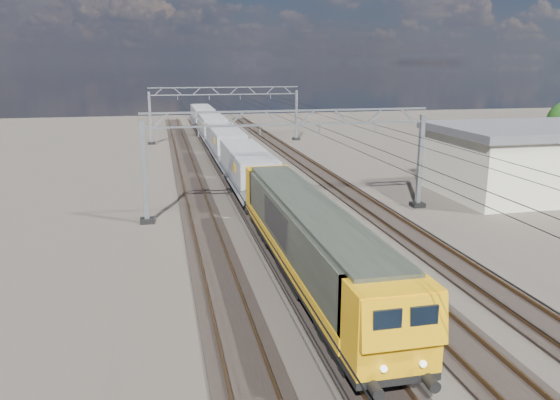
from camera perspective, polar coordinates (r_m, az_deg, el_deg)
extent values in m
plane|color=#29241E|center=(33.71, 2.58, -3.29)|extent=(160.00, 160.00, 0.00)
cube|color=black|center=(32.72, -7.64, -3.85)|extent=(2.60, 140.00, 0.12)
cube|color=brown|center=(32.63, -8.92, -3.65)|extent=(0.08, 140.00, 0.16)
cube|color=brown|center=(32.73, -6.40, -3.51)|extent=(0.08, 140.00, 0.16)
cube|color=black|center=(33.25, -0.75, -3.42)|extent=(2.60, 140.00, 0.12)
cube|color=brown|center=(33.08, -1.98, -3.24)|extent=(0.08, 140.00, 0.16)
cube|color=brown|center=(33.35, 0.46, -3.08)|extent=(0.08, 140.00, 0.16)
cube|color=black|center=(34.25, 5.82, -2.97)|extent=(2.60, 140.00, 0.12)
cube|color=brown|center=(33.99, 4.67, -2.79)|extent=(0.08, 140.00, 0.16)
cube|color=brown|center=(34.43, 6.97, -2.63)|extent=(0.08, 140.00, 0.16)
cube|color=black|center=(35.67, 11.94, -2.51)|extent=(2.60, 140.00, 0.12)
cube|color=brown|center=(35.34, 10.89, -2.34)|extent=(0.08, 140.00, 0.16)
cube|color=brown|center=(35.92, 13.01, -2.19)|extent=(0.08, 140.00, 0.16)
cube|color=#969EA4|center=(35.72, -13.99, 2.76)|extent=(0.30, 0.30, 6.60)
cube|color=#969EA4|center=(39.94, 14.43, 3.90)|extent=(0.30, 0.30, 6.60)
cube|color=black|center=(36.45, -13.69, -2.10)|extent=(0.90, 0.90, 0.30)
cube|color=black|center=(40.60, 14.16, -0.47)|extent=(0.90, 0.90, 0.30)
cube|color=#969EA4|center=(36.17, 1.05, 9.31)|extent=(19.30, 0.18, 0.12)
cube|color=#969EA4|center=(36.26, 1.04, 7.90)|extent=(19.30, 0.18, 0.12)
cube|color=#969EA4|center=(35.22, -12.36, 8.13)|extent=(1.03, 0.10, 0.94)
cube|color=#969EA4|center=(35.31, -8.47, 8.31)|extent=(1.03, 0.10, 0.94)
cube|color=#969EA4|center=(35.56, -4.61, 8.46)|extent=(1.03, 0.10, 0.94)
cube|color=#969EA4|center=(35.96, -0.81, 8.57)|extent=(1.03, 0.10, 0.94)
cube|color=#969EA4|center=(36.51, 2.88, 8.63)|extent=(1.03, 0.10, 0.94)
cube|color=#969EA4|center=(37.20, 6.45, 8.67)|extent=(1.03, 0.10, 0.94)
cube|color=#969EA4|center=(38.03, 9.88, 8.67)|extent=(1.03, 0.10, 0.94)
cube|color=#969EA4|center=(38.99, 13.15, 8.64)|extent=(1.03, 0.10, 0.94)
cube|color=#969EA4|center=(35.39, -8.52, 7.06)|extent=(0.06, 0.06, 0.65)
cube|color=#969EA4|center=(35.89, -2.09, 7.30)|extent=(0.06, 0.06, 0.65)
cube|color=#969EA4|center=(36.81, 4.10, 7.45)|extent=(0.06, 0.06, 0.65)
cube|color=#969EA4|center=(38.13, 9.92, 7.51)|extent=(0.06, 0.06, 0.65)
cube|color=#969EA4|center=(71.38, -13.41, 8.31)|extent=(0.30, 0.30, 6.60)
cube|color=#969EA4|center=(73.59, 1.72, 8.84)|extent=(0.30, 0.30, 6.60)
cube|color=black|center=(71.75, -13.26, 5.81)|extent=(0.90, 0.90, 0.30)
cube|color=black|center=(73.94, 1.70, 6.41)|extent=(0.90, 0.90, 0.30)
cube|color=#969EA4|center=(71.61, -5.81, 11.64)|extent=(19.30, 0.18, 0.12)
cube|color=#969EA4|center=(71.65, -5.79, 10.92)|extent=(19.30, 0.18, 0.12)
cube|color=#969EA4|center=(71.14, -12.59, 11.00)|extent=(1.03, 0.10, 0.94)
cube|color=#969EA4|center=(71.18, -10.64, 11.10)|extent=(1.03, 0.10, 0.94)
cube|color=#969EA4|center=(71.30, -8.70, 11.18)|extent=(1.03, 0.10, 0.94)
cube|color=#969EA4|center=(71.50, -6.76, 11.25)|extent=(1.03, 0.10, 0.94)
cube|color=#969EA4|center=(71.78, -4.84, 11.31)|extent=(1.03, 0.10, 0.94)
cube|color=#969EA4|center=(72.14, -2.93, 11.35)|extent=(1.03, 0.10, 0.94)
cube|color=#969EA4|center=(72.57, -1.05, 11.38)|extent=(1.03, 0.10, 0.94)
cube|color=#969EA4|center=(73.07, 0.81, 11.41)|extent=(1.03, 0.10, 0.94)
cube|color=#969EA4|center=(71.22, -10.66, 10.47)|extent=(0.06, 0.06, 0.65)
cube|color=#969EA4|center=(71.47, -7.40, 10.61)|extent=(0.06, 0.06, 0.65)
cube|color=#969EA4|center=(71.93, -4.18, 10.71)|extent=(0.06, 0.06, 0.65)
cube|color=#969EA4|center=(72.62, -1.00, 10.77)|extent=(0.06, 0.06, 0.65)
cylinder|color=black|center=(39.39, -8.93, 7.28)|extent=(0.03, 140.00, 0.03)
cylinder|color=black|center=(39.34, -8.96, 8.00)|extent=(0.03, 140.00, 0.03)
cylinder|color=black|center=(39.84, -3.14, 7.50)|extent=(0.03, 140.00, 0.03)
cylinder|color=black|center=(39.78, -3.14, 8.22)|extent=(0.03, 140.00, 0.03)
cylinder|color=black|center=(40.67, 2.48, 7.65)|extent=(0.03, 140.00, 0.03)
cylinder|color=black|center=(40.62, 2.49, 8.35)|extent=(0.03, 140.00, 0.03)
cylinder|color=black|center=(41.87, 7.83, 7.72)|extent=(0.03, 140.00, 0.03)
cylinder|color=black|center=(41.82, 7.85, 8.40)|extent=(0.03, 140.00, 0.03)
cube|color=black|center=(19.97, 8.04, -13.92)|extent=(2.20, 3.60, 0.60)
cube|color=black|center=(31.55, -0.16, -3.09)|extent=(2.20, 3.60, 0.60)
cube|color=black|center=(25.45, 2.97, -6.50)|extent=(2.65, 20.00, 0.25)
cube|color=black|center=(25.59, 2.96, -7.30)|extent=(2.20, 4.50, 0.75)
cube|color=#282C25|center=(24.98, 3.01, -3.46)|extent=(2.65, 17.00, 2.60)
cube|color=orange|center=(25.00, -0.01, -5.85)|extent=(0.04, 17.00, 0.60)
cube|color=orange|center=(25.68, 5.89, -5.37)|extent=(0.04, 17.00, 0.60)
cube|color=black|center=(25.50, -0.51, -2.24)|extent=(0.05, 5.00, 1.40)
cube|color=black|center=(26.18, 5.30, -1.87)|extent=(0.05, 5.00, 1.40)
cube|color=#282C25|center=(24.61, 3.05, -0.41)|extent=(2.25, 18.00, 0.15)
cube|color=orange|center=(17.02, 11.35, -12.48)|extent=(2.65, 1.80, 2.60)
cube|color=orange|center=(16.03, 12.82, -12.32)|extent=(2.60, 0.46, 1.52)
cube|color=black|center=(15.69, 11.14, -12.43)|extent=(0.85, 0.08, 0.75)
cube|color=black|center=(16.13, 14.80, -11.87)|extent=(0.85, 0.08, 0.75)
cylinder|color=black|center=(16.45, 9.99, -19.04)|extent=(0.36, 0.50, 0.36)
cylinder|color=black|center=(17.10, 15.54, -17.97)|extent=(0.36, 0.50, 0.36)
cylinder|color=white|center=(16.30, 10.80, -16.94)|extent=(0.20, 0.08, 0.20)
cylinder|color=white|center=(16.76, 14.73, -16.23)|extent=(0.20, 0.08, 0.20)
cube|color=orange|center=(33.53, -1.11, 1.14)|extent=(2.65, 1.80, 2.60)
cube|color=orange|center=(34.34, -1.43, 2.30)|extent=(2.60, 0.46, 1.52)
cube|color=black|center=(34.32, -2.36, 2.46)|extent=(0.85, 0.08, 0.75)
cube|color=black|center=(34.52, -0.56, 2.54)|extent=(0.85, 0.08, 0.75)
cylinder|color=black|center=(34.87, -2.86, -0.74)|extent=(0.36, 0.50, 0.36)
cylinder|color=black|center=(35.18, -0.13, -0.59)|extent=(0.36, 0.50, 0.36)
cylinder|color=white|center=(34.67, -2.44, 0.20)|extent=(0.20, 0.08, 0.20)
cylinder|color=white|center=(34.89, -0.50, 0.30)|extent=(0.20, 0.08, 0.20)
cube|color=black|center=(37.88, -2.32, -0.20)|extent=(2.20, 2.60, 0.55)
cube|color=black|center=(46.55, -4.28, 2.49)|extent=(2.20, 2.60, 0.55)
cube|color=black|center=(42.12, -3.41, 1.76)|extent=(2.40, 13.00, 0.20)
cube|color=gray|center=(41.78, -3.44, 4.07)|extent=(2.80, 12.00, 1.80)
cube|color=#4C5054|center=(41.89, -4.70, 2.33)|extent=(1.48, 12.00, 1.36)
cube|color=#4C5054|center=(42.18, -2.14, 2.45)|extent=(1.48, 12.00, 1.36)
cube|color=orange|center=(38.65, -4.82, 3.36)|extent=(0.04, 1.20, 0.50)
cube|color=black|center=(51.61, -5.12, 3.62)|extent=(2.20, 2.60, 0.55)
cube|color=black|center=(60.42, -6.23, 5.14)|extent=(2.20, 2.60, 0.55)
cube|color=black|center=(55.95, -5.73, 4.80)|extent=(2.40, 13.00, 0.20)
cube|color=gray|center=(55.69, -5.77, 6.55)|extent=(2.80, 12.00, 1.80)
cube|color=#4C5054|center=(55.77, -6.71, 5.24)|extent=(1.48, 12.00, 1.36)
cube|color=#4C5054|center=(55.99, -4.77, 5.32)|extent=(1.48, 12.00, 1.36)
cube|color=orange|center=(52.57, -6.92, 6.18)|extent=(0.04, 1.20, 0.50)
cube|color=black|center=(65.53, -6.74, 5.83)|extent=(2.20, 2.60, 0.55)
cube|color=black|center=(74.41, -7.46, 6.79)|extent=(2.20, 2.60, 0.55)
cube|color=black|center=(69.92, -7.13, 6.63)|extent=(2.40, 13.00, 0.20)
cube|color=gray|center=(69.72, -7.17, 8.03)|extent=(2.80, 12.00, 1.80)
cube|color=#4C5054|center=(69.78, -7.92, 6.98)|extent=(1.48, 12.00, 1.36)
cube|color=#4C5054|center=(69.96, -6.36, 7.05)|extent=(1.48, 12.00, 1.36)
cube|color=orange|center=(66.62, -8.15, 7.81)|extent=(0.04, 1.20, 0.50)
cube|color=black|center=(79.56, -7.80, 7.25)|extent=(2.20, 2.60, 0.55)
cube|color=black|center=(88.47, -8.30, 7.92)|extent=(2.20, 2.60, 0.55)
cube|color=black|center=(83.97, -8.07, 7.85)|extent=(2.40, 13.00, 0.20)
cube|color=gray|center=(83.81, -8.11, 9.02)|extent=(2.80, 12.00, 1.80)
cube|color=#4C5054|center=(83.86, -8.73, 8.14)|extent=(1.48, 12.00, 1.36)
cube|color=#4C5054|center=(84.00, -7.43, 8.19)|extent=(1.48, 12.00, 1.36)
cube|color=orange|center=(80.72, -8.96, 8.86)|extent=(0.04, 1.20, 0.50)
cube|color=beige|center=(48.54, 26.62, 3.52)|extent=(18.00, 10.00, 4.80)
cube|color=slate|center=(48.19, 26.97, 6.67)|extent=(18.60, 10.60, 0.60)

